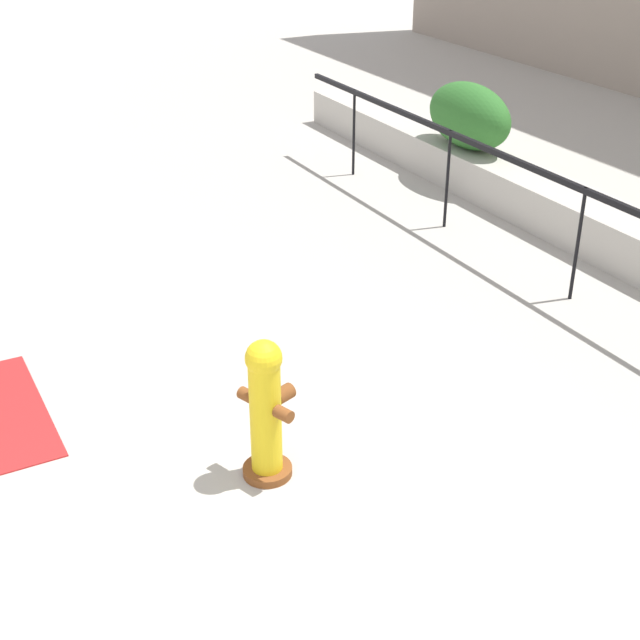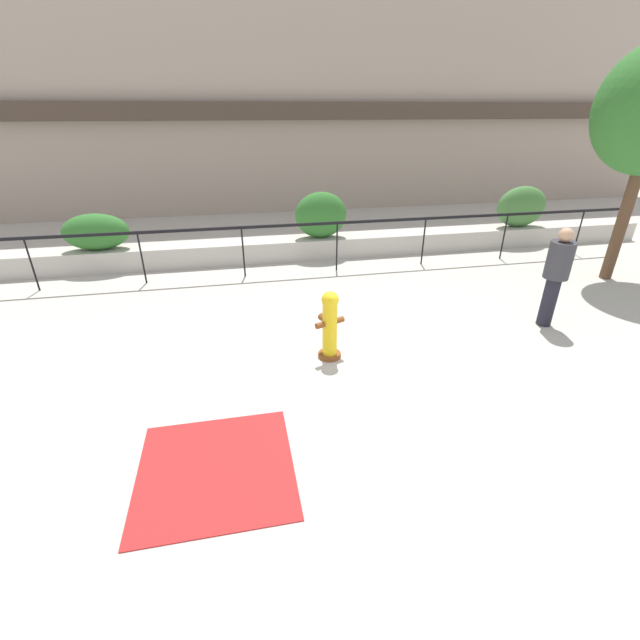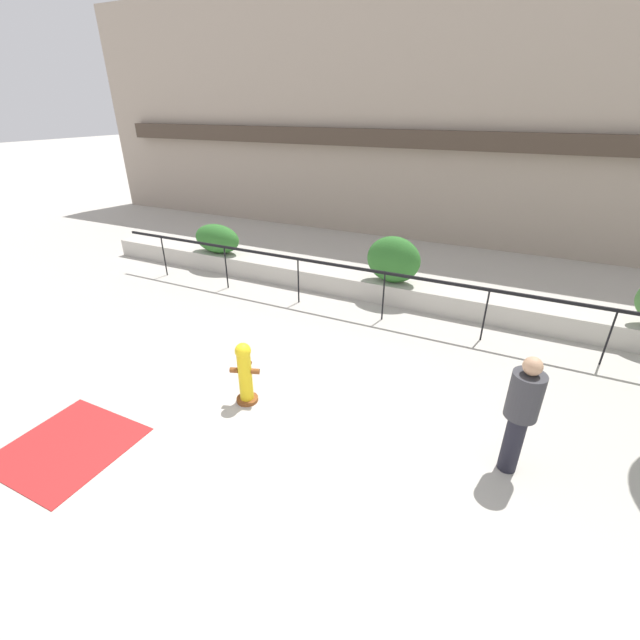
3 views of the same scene
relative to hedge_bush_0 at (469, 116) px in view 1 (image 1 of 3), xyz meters
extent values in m
plane|color=#B2ADA3|center=(5.40, -6.00, -0.91)|extent=(120.00, 120.00, 0.00)
cylinder|color=black|center=(-1.03, -1.10, -0.34)|extent=(0.04, 0.04, 1.15)
cylinder|color=black|center=(1.11, -1.10, -0.34)|extent=(0.04, 0.04, 1.15)
cylinder|color=black|center=(3.26, -1.10, -0.34)|extent=(0.04, 0.04, 1.15)
ellipsoid|color=#2D6B28|center=(0.00, 0.00, 0.00)|extent=(1.45, 0.70, 0.82)
cylinder|color=brown|center=(4.38, -4.92, -0.88)|extent=(0.45, 0.45, 0.06)
cylinder|color=gold|center=(4.38, -4.92, -0.43)|extent=(0.28, 0.28, 0.85)
sphere|color=gold|center=(4.38, -4.92, 0.04)|extent=(0.25, 0.25, 0.25)
cylinder|color=brown|center=(4.31, -4.75, -0.33)|extent=(0.15, 0.17, 0.11)
cylinder|color=brown|center=(4.54, -4.86, -0.33)|extent=(0.15, 0.13, 0.09)
cylinder|color=brown|center=(4.21, -4.98, -0.33)|extent=(0.15, 0.13, 0.09)
camera|label=1|loc=(9.03, -6.98, 3.03)|focal=50.00mm
camera|label=2|loc=(3.11, -10.45, 2.53)|focal=24.00mm
camera|label=3|loc=(7.95, -9.51, 3.45)|focal=24.00mm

